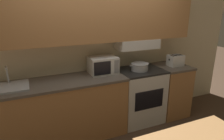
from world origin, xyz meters
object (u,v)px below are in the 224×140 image
stove_range (139,95)px  cooking_pot (140,66)px  sink_basin (8,87)px  microwave (103,65)px  toaster (175,60)px

stove_range → cooking_pot: 0.54m
stove_range → sink_basin: size_ratio=1.88×
cooking_pot → microwave: bearing=169.1°
toaster → microwave: bearing=174.2°
sink_basin → stove_range: bearing=0.2°
cooking_pot → toaster: bearing=-1.4°
toaster → sink_basin: (-2.68, 0.03, -0.08)m
stove_range → toaster: (0.69, -0.03, 0.57)m
microwave → toaster: 1.34m
stove_range → microwave: (-0.64, 0.10, 0.60)m
stove_range → cooking_pot: (-0.03, -0.02, 0.53)m
stove_range → toaster: size_ratio=3.39×
cooking_pot → sink_basin: 1.96m
cooking_pot → sink_basin: bearing=179.7°
stove_range → microwave: microwave is taller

